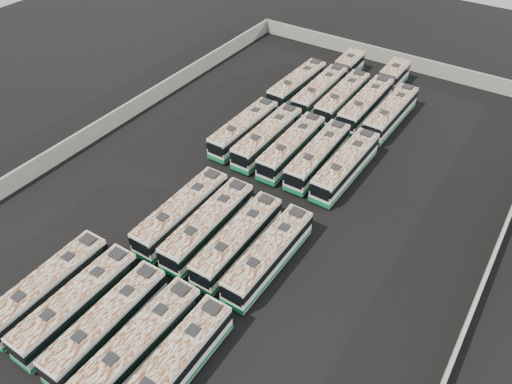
{
  "coord_description": "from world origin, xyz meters",
  "views": [
    {
      "loc": [
        21.19,
        -33.0,
        34.05
      ],
      "look_at": [
        0.21,
        -1.16,
        1.6
      ],
      "focal_mm": 35.0,
      "sensor_mm": 36.0,
      "label": 1
    }
  ],
  "objects_px": {
    "bus_midfront_far_right": "(269,255)",
    "bus_midback_left": "(267,137)",
    "bus_midfront_right": "(238,240)",
    "bus_back_right": "(375,94)",
    "bus_front_left": "(77,303)",
    "bus_back_center": "(342,98)",
    "bus_front_center": "(107,323)",
    "bus_front_far_right": "(172,367)",
    "bus_back_left": "(330,82)",
    "bus_midfront_left": "(182,213)",
    "bus_back_far_left": "(297,85)",
    "bus_midback_right": "(318,156)",
    "bus_front_right": "(139,344)",
    "bus_midback_far_left": "(244,129)",
    "bus_midback_far_right": "(346,166)",
    "bus_back_far_right": "(391,113)",
    "bus_front_far_left": "(49,286)",
    "bus_midfront_center": "(209,225)",
    "bus_midback_center": "(292,147)"
  },
  "relations": [
    {
      "from": "bus_midfront_far_right",
      "to": "bus_midback_left",
      "type": "bearing_deg",
      "value": 123.08
    },
    {
      "from": "bus_midfront_right",
      "to": "bus_back_right",
      "type": "xyz_separation_m",
      "value": [
        -0.12,
        31.44,
        0.05
      ]
    },
    {
      "from": "bus_front_left",
      "to": "bus_back_center",
      "type": "height_order",
      "value": "bus_back_center"
    },
    {
      "from": "bus_front_center",
      "to": "bus_midfront_right",
      "type": "xyz_separation_m",
      "value": [
        3.33,
        12.72,
        0.02
      ]
    },
    {
      "from": "bus_front_left",
      "to": "bus_front_far_right",
      "type": "bearing_deg",
      "value": -0.57
    },
    {
      "from": "bus_front_far_right",
      "to": "bus_back_left",
      "type": "xyz_separation_m",
      "value": [
        -9.89,
        44.03,
        -0.02
      ]
    },
    {
      "from": "bus_midfront_left",
      "to": "bus_back_far_left",
      "type": "xyz_separation_m",
      "value": [
        -3.43,
        28.14,
        -0.04
      ]
    },
    {
      "from": "bus_midfront_left",
      "to": "bus_midback_right",
      "type": "xyz_separation_m",
      "value": [
        6.52,
        15.35,
        -0.03
      ]
    },
    {
      "from": "bus_front_right",
      "to": "bus_midback_far_left",
      "type": "xyz_separation_m",
      "value": [
        -9.91,
        28.09,
        -0.03
      ]
    },
    {
      "from": "bus_midback_right",
      "to": "bus_midback_far_right",
      "type": "relative_size",
      "value": 0.99
    },
    {
      "from": "bus_midfront_left",
      "to": "bus_back_left",
      "type": "xyz_separation_m",
      "value": [
        -0.05,
        31.18,
        -0.04
      ]
    },
    {
      "from": "bus_front_far_right",
      "to": "bus_midfront_right",
      "type": "height_order",
      "value": "bus_front_far_right"
    },
    {
      "from": "bus_front_far_right",
      "to": "bus_midfront_far_right",
      "type": "distance_m",
      "value": 12.83
    },
    {
      "from": "bus_front_left",
      "to": "bus_midback_left",
      "type": "distance_m",
      "value": 28.08
    },
    {
      "from": "bus_midback_right",
      "to": "bus_back_far_right",
      "type": "height_order",
      "value": "bus_back_far_right"
    },
    {
      "from": "bus_midback_left",
      "to": "bus_back_far_right",
      "type": "xyz_separation_m",
      "value": [
        9.88,
        12.81,
        -0.01
      ]
    },
    {
      "from": "bus_front_far_right",
      "to": "bus_back_left",
      "type": "relative_size",
      "value": 0.65
    },
    {
      "from": "bus_front_far_left",
      "to": "bus_back_far_left",
      "type": "relative_size",
      "value": 0.98
    },
    {
      "from": "bus_midfront_far_right",
      "to": "bus_front_center",
      "type": "bearing_deg",
      "value": -117.13
    },
    {
      "from": "bus_midfront_left",
      "to": "bus_midfront_center",
      "type": "bearing_deg",
      "value": 0.02
    },
    {
      "from": "bus_front_center",
      "to": "bus_back_far_left",
      "type": "height_order",
      "value": "bus_back_far_left"
    },
    {
      "from": "bus_back_far_left",
      "to": "bus_front_center",
      "type": "bearing_deg",
      "value": -79.42
    },
    {
      "from": "bus_midfront_far_right",
      "to": "bus_back_right",
      "type": "distance_m",
      "value": 31.59
    },
    {
      "from": "bus_midfront_right",
      "to": "bus_midback_center",
      "type": "xyz_separation_m",
      "value": [
        -3.3,
        15.26,
        0.01
      ]
    },
    {
      "from": "bus_back_far_right",
      "to": "bus_front_center",
      "type": "bearing_deg",
      "value": -98.1
    },
    {
      "from": "bus_midback_right",
      "to": "bus_midback_far_right",
      "type": "bearing_deg",
      "value": -1.61
    },
    {
      "from": "bus_midfront_center",
      "to": "bus_back_right",
      "type": "distance_m",
      "value": 31.54
    },
    {
      "from": "bus_front_far_right",
      "to": "bus_back_left",
      "type": "distance_m",
      "value": 45.13
    },
    {
      "from": "bus_midfront_left",
      "to": "bus_midback_left",
      "type": "xyz_separation_m",
      "value": [
        -0.03,
        15.3,
        -0.01
      ]
    },
    {
      "from": "bus_front_right",
      "to": "bus_midfront_right",
      "type": "xyz_separation_m",
      "value": [
        -0.02,
        12.71,
        -0.01
      ]
    },
    {
      "from": "bus_front_far_right",
      "to": "bus_midback_center",
      "type": "bearing_deg",
      "value": 102.62
    },
    {
      "from": "bus_front_far_right",
      "to": "bus_midfront_center",
      "type": "xyz_separation_m",
      "value": [
        -6.67,
        12.87,
        0.02
      ]
    },
    {
      "from": "bus_back_left",
      "to": "bus_back_far_left",
      "type": "bearing_deg",
      "value": -138.76
    },
    {
      "from": "bus_front_far_left",
      "to": "bus_back_far_left",
      "type": "bearing_deg",
      "value": 89.17
    },
    {
      "from": "bus_midfront_left",
      "to": "bus_back_left",
      "type": "relative_size",
      "value": 0.66
    },
    {
      "from": "bus_midfront_center",
      "to": "bus_midfront_right",
      "type": "xyz_separation_m",
      "value": [
        3.38,
        -0.07,
        -0.04
      ]
    },
    {
      "from": "bus_front_far_left",
      "to": "bus_midback_left",
      "type": "relative_size",
      "value": 0.97
    },
    {
      "from": "bus_front_right",
      "to": "bus_midfront_far_right",
      "type": "xyz_separation_m",
      "value": [
        3.27,
        12.74,
        -0.02
      ]
    },
    {
      "from": "bus_front_right",
      "to": "bus_back_right",
      "type": "bearing_deg",
      "value": 91.46
    },
    {
      "from": "bus_front_far_right",
      "to": "bus_midfront_center",
      "type": "relative_size",
      "value": 0.99
    },
    {
      "from": "bus_front_right",
      "to": "bus_midback_far_left",
      "type": "distance_m",
      "value": 29.78
    },
    {
      "from": "bus_front_far_left",
      "to": "bus_back_far_left",
      "type": "height_order",
      "value": "bus_back_far_left"
    },
    {
      "from": "bus_midfront_far_right",
      "to": "bus_back_far_left",
      "type": "distance_m",
      "value": 31.13
    },
    {
      "from": "bus_midfront_center",
      "to": "bus_midback_far_left",
      "type": "relative_size",
      "value": 1.04
    },
    {
      "from": "bus_midback_left",
      "to": "bus_back_right",
      "type": "height_order",
      "value": "bus_back_right"
    },
    {
      "from": "bus_midfront_left",
      "to": "bus_midback_far_right",
      "type": "distance_m",
      "value": 18.23
    },
    {
      "from": "bus_front_center",
      "to": "bus_back_far_right",
      "type": "distance_m",
      "value": 41.42
    },
    {
      "from": "bus_midback_left",
      "to": "bus_front_far_left",
      "type": "bearing_deg",
      "value": -97.07
    },
    {
      "from": "bus_front_far_right",
      "to": "bus_midfront_right",
      "type": "bearing_deg",
      "value": 103.8
    },
    {
      "from": "bus_midback_center",
      "to": "bus_midfront_center",
      "type": "bearing_deg",
      "value": -91.02
    }
  ]
}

